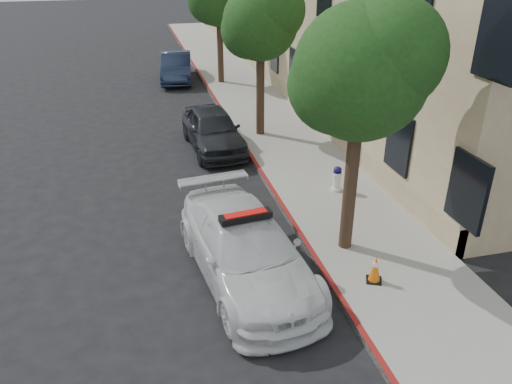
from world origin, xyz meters
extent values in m
plane|color=black|center=(0.00, 0.00, 0.00)|extent=(120.00, 120.00, 0.00)
cube|color=gray|center=(3.60, 10.00, 0.07)|extent=(3.20, 50.00, 0.15)
cube|color=maroon|center=(2.06, 10.00, 0.07)|extent=(0.12, 50.00, 0.15)
cylinder|color=black|center=(2.90, -2.00, 1.80)|extent=(0.30, 0.30, 3.30)
sphere|color=#193912|center=(2.90, -2.00, 4.25)|extent=(2.80, 2.80, 2.80)
sphere|color=#193912|center=(3.30, -2.30, 4.65)|extent=(2.24, 2.24, 2.24)
sphere|color=#193912|center=(2.55, -1.70, 3.95)|extent=(2.10, 2.10, 2.10)
cylinder|color=black|center=(2.90, 6.00, 1.74)|extent=(0.30, 0.30, 3.19)
sphere|color=#193912|center=(2.90, 6.00, 4.14)|extent=(2.60, 2.60, 2.60)
sphere|color=#193912|center=(3.30, 5.70, 4.54)|extent=(2.08, 2.08, 2.08)
sphere|color=#193912|center=(2.55, 6.30, 3.84)|extent=(1.95, 1.95, 1.95)
cylinder|color=black|center=(2.90, 14.00, 1.86)|extent=(0.30, 0.30, 3.41)
sphere|color=#193912|center=(2.55, 14.30, 4.06)|extent=(2.25, 2.25, 2.25)
imported|color=silver|center=(0.40, -2.45, 0.73)|extent=(2.65, 5.26, 1.46)
cube|color=black|center=(0.40, -2.45, 1.52)|extent=(1.13, 0.41, 0.14)
cube|color=#A50A07|center=(0.40, -2.45, 1.58)|extent=(0.92, 0.33, 0.06)
imported|color=black|center=(1.00, 5.26, 0.72)|extent=(1.96, 4.32, 1.44)
imported|color=#161F38|center=(0.78, 15.36, 0.71)|extent=(2.04, 4.49, 1.43)
cylinder|color=white|center=(3.82, 0.78, 0.20)|extent=(0.29, 0.29, 0.09)
cylinder|color=white|center=(3.82, 0.78, 0.49)|extent=(0.22, 0.22, 0.50)
ellipsoid|color=#151251|center=(3.82, 0.78, 0.82)|extent=(0.23, 0.23, 0.16)
cylinder|color=white|center=(3.82, 0.78, 0.60)|extent=(0.32, 0.19, 0.09)
cylinder|color=white|center=(3.82, 0.78, 0.60)|extent=(0.14, 0.18, 0.09)
cube|color=black|center=(2.95, -3.43, 0.16)|extent=(0.42, 0.42, 0.03)
cone|color=orange|center=(2.95, -3.43, 0.47)|extent=(0.25, 0.25, 0.58)
cylinder|color=white|center=(2.95, -3.43, 0.57)|extent=(0.13, 0.13, 0.09)
camera|label=1|loc=(-1.58, -11.18, 6.58)|focal=35.00mm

